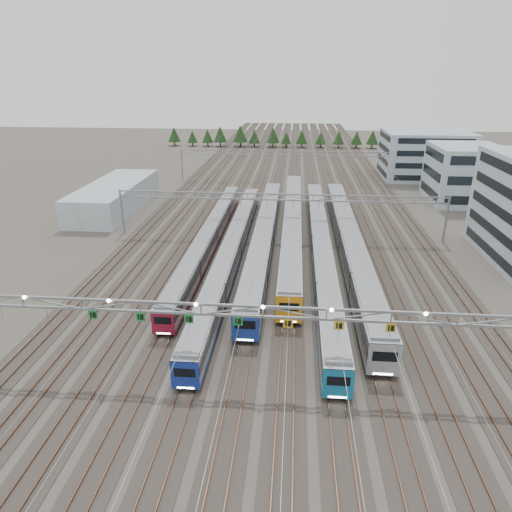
# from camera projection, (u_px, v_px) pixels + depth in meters

# --- Properties ---
(ground) EXTENTS (400.00, 400.00, 0.00)m
(ground) POSITION_uv_depth(u_px,v_px,m) (263.00, 379.00, 43.30)
(ground) COLOR #47423A
(ground) RESTS_ON ground
(track_bed) EXTENTS (54.00, 260.00, 5.42)m
(track_bed) POSITION_uv_depth(u_px,v_px,m) (287.00, 165.00, 135.05)
(track_bed) COLOR #2D2823
(track_bed) RESTS_ON ground
(train_a) EXTENTS (2.58, 56.56, 3.35)m
(train_a) POSITION_uv_depth(u_px,v_px,m) (210.00, 236.00, 75.12)
(train_a) COLOR black
(train_a) RESTS_ON ground
(train_b) EXTENTS (2.65, 63.73, 3.45)m
(train_b) POSITION_uv_depth(u_px,v_px,m) (233.00, 248.00, 69.87)
(train_b) COLOR black
(train_b) RESTS_ON ground
(train_c) EXTENTS (2.98, 59.12, 3.88)m
(train_c) POSITION_uv_depth(u_px,v_px,m) (264.00, 235.00, 74.88)
(train_c) COLOR black
(train_c) RESTS_ON ground
(train_d) EXTENTS (3.04, 62.72, 3.96)m
(train_d) POSITION_uv_depth(u_px,v_px,m) (292.00, 224.00, 80.02)
(train_d) COLOR black
(train_d) RESTS_ON ground
(train_e) EXTENTS (2.75, 68.72, 3.57)m
(train_e) POSITION_uv_depth(u_px,v_px,m) (320.00, 245.00, 70.96)
(train_e) COLOR black
(train_e) RESTS_ON ground
(train_f) EXTENTS (3.12, 63.73, 4.08)m
(train_f) POSITION_uv_depth(u_px,v_px,m) (349.00, 242.00, 71.51)
(train_f) COLOR black
(train_f) RESTS_ON ground
(gantry_near) EXTENTS (56.36, 0.61, 8.08)m
(gantry_near) POSITION_uv_depth(u_px,v_px,m) (262.00, 314.00, 40.53)
(gantry_near) COLOR gray
(gantry_near) RESTS_ON ground
(gantry_mid) EXTENTS (56.36, 0.36, 8.00)m
(gantry_mid) POSITION_uv_depth(u_px,v_px,m) (280.00, 202.00, 77.82)
(gantry_mid) COLOR gray
(gantry_mid) RESTS_ON ground
(gantry_far) EXTENTS (56.36, 0.36, 8.00)m
(gantry_far) POSITION_uv_depth(u_px,v_px,m) (286.00, 157.00, 119.36)
(gantry_far) COLOR gray
(gantry_far) RESTS_ON ground
(depot_bldg_mid) EXTENTS (14.00, 16.00, 12.30)m
(depot_bldg_mid) POSITION_uv_depth(u_px,v_px,m) (464.00, 174.00, 100.34)
(depot_bldg_mid) COLOR #94A8B1
(depot_bldg_mid) RESTS_ON ground
(depot_bldg_north) EXTENTS (22.00, 18.00, 12.39)m
(depot_bldg_north) POSITION_uv_depth(u_px,v_px,m) (425.00, 155.00, 123.30)
(depot_bldg_north) COLOR #94A8B1
(depot_bldg_north) RESTS_ON ground
(west_shed) EXTENTS (10.00, 30.00, 5.42)m
(west_shed) POSITION_uv_depth(u_px,v_px,m) (115.00, 196.00, 95.99)
(west_shed) COLOR #94A8B1
(west_shed) RESTS_ON ground
(treeline) EXTENTS (87.50, 5.60, 7.02)m
(treeline) POSITION_uv_depth(u_px,v_px,m) (279.00, 136.00, 173.79)
(treeline) COLOR #332114
(treeline) RESTS_ON ground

